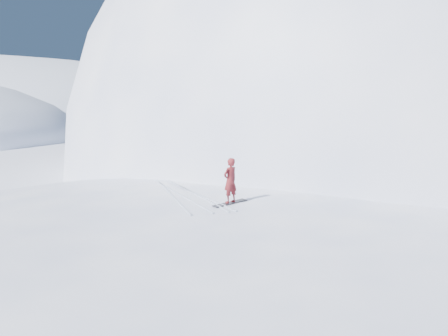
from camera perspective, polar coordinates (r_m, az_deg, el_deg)
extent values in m
plane|color=white|center=(12.51, -2.89, -18.87)|extent=(400.00, 400.00, 0.00)
ellipsoid|color=white|center=(15.35, -1.05, -13.32)|extent=(36.00, 28.00, 4.80)
ellipsoid|color=white|center=(44.29, 20.11, 1.13)|extent=(60.00, 56.00, 56.00)
ellipsoid|color=white|center=(33.58, 8.25, -0.86)|extent=(28.00, 24.00, 18.00)
ellipsoid|color=white|center=(17.89, -12.64, -10.19)|extent=(7.00, 6.30, 1.00)
ellipsoid|color=white|center=(18.27, 17.35, -9.97)|extent=(4.00, 3.60, 0.60)
cube|color=black|center=(14.12, 0.88, -5.01)|extent=(1.43, 1.02, 0.02)
imported|color=maroon|center=(13.95, 0.89, -1.80)|extent=(0.69, 0.62, 1.59)
cube|color=silver|center=(15.54, -7.53, -3.72)|extent=(0.78, 5.96, 0.04)
cube|color=silver|center=(15.57, -6.36, -3.68)|extent=(1.61, 5.81, 0.04)
cube|color=silver|center=(15.63, -4.32, -3.59)|extent=(1.54, 5.83, 0.04)
cube|color=silver|center=(15.64, -4.07, -3.58)|extent=(1.92, 5.72, 0.04)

